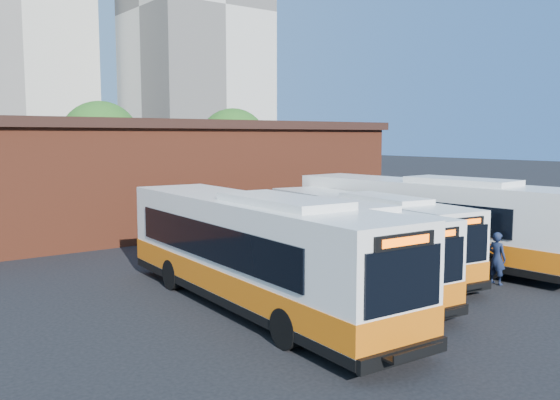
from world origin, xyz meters
TOP-DOWN VIEW (x-y plane):
  - ground at (0.00, 0.00)m, footprint 220.00×220.00m
  - bus_west at (-5.22, 1.54)m, footprint 3.60×13.83m
  - bus_midwest at (-1.82, 2.30)m, footprint 3.55×12.18m
  - bus_mideast at (1.59, 3.42)m, footprint 3.92×11.83m
  - bus_east at (5.13, 2.89)m, footprint 3.80×13.89m
  - transit_worker at (3.70, -1.48)m, footprint 0.49×0.73m
  - depot_building at (0.00, 20.00)m, footprint 28.60×12.60m
  - tree_mid at (2.00, 34.00)m, footprint 6.56×6.56m
  - tree_east at (13.00, 31.00)m, footprint 6.24×6.24m
  - tower_right at (30.00, 68.00)m, footprint 18.00×18.00m

SIDE VIEW (x-z plane):
  - ground at x=0.00m, z-range 0.00..0.00m
  - transit_worker at x=3.70m, z-range 0.00..1.97m
  - bus_mideast at x=1.59m, z-range -0.15..3.03m
  - bus_midwest at x=-1.82m, z-range -0.15..3.13m
  - bus_west at x=-5.22m, z-range -0.17..3.56m
  - bus_east at x=5.13m, z-range -0.17..3.57m
  - depot_building at x=0.00m, z-range 0.06..6.46m
  - tree_east at x=13.00m, z-range 0.85..8.81m
  - tree_mid at x=2.00m, z-range 0.90..9.26m
  - tower_right at x=30.00m, z-range -0.26..48.94m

